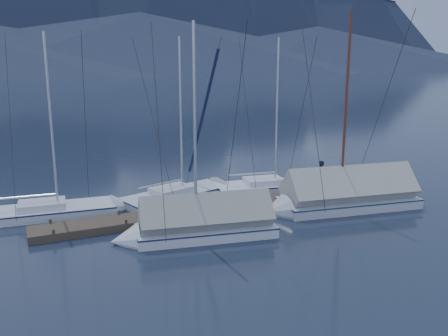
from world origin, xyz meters
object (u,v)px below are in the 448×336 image
(sailboat_open_right, at_px, (283,187))
(sailboat_covered_near, at_px, (337,198))
(sailboat_open_left, at_px, (69,211))
(person, at_px, (321,176))
(sailboat_open_mid, at_px, (190,194))
(sailboat_covered_far, at_px, (193,227))

(sailboat_open_right, bearing_deg, sailboat_covered_near, -81.71)
(sailboat_open_left, xyz_separation_m, person, (12.86, -2.54, 1.01))
(person, bearing_deg, sailboat_open_mid, 80.21)
(sailboat_covered_near, relative_size, person, 6.34)
(person, bearing_deg, sailboat_open_right, 42.86)
(sailboat_open_mid, xyz_separation_m, person, (6.50, -2.98, 1.01))
(sailboat_open_left, height_order, sailboat_open_mid, sailboat_open_left)
(sailboat_covered_near, distance_m, person, 2.25)
(sailboat_open_mid, relative_size, sailboat_covered_near, 0.88)
(sailboat_covered_far, xyz_separation_m, person, (8.48, 2.79, 0.70))
(sailboat_open_left, bearing_deg, sailboat_covered_far, -50.55)
(sailboat_covered_far, distance_m, person, 8.95)
(sailboat_open_mid, xyz_separation_m, sailboat_open_right, (5.39, -0.88, 0.00))
(sailboat_covered_far, relative_size, person, 5.79)
(sailboat_open_mid, height_order, sailboat_open_right, sailboat_open_right)
(sailboat_open_mid, bearing_deg, sailboat_open_right, -9.32)
(sailboat_open_left, bearing_deg, sailboat_covered_near, -20.57)
(sailboat_covered_near, relative_size, sailboat_covered_far, 1.09)
(sailboat_open_right, relative_size, sailboat_covered_near, 0.88)
(sailboat_covered_near, bearing_deg, sailboat_open_left, 159.43)
(sailboat_covered_near, bearing_deg, sailboat_covered_far, -175.07)
(sailboat_covered_far, bearing_deg, sailboat_open_mid, 71.06)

